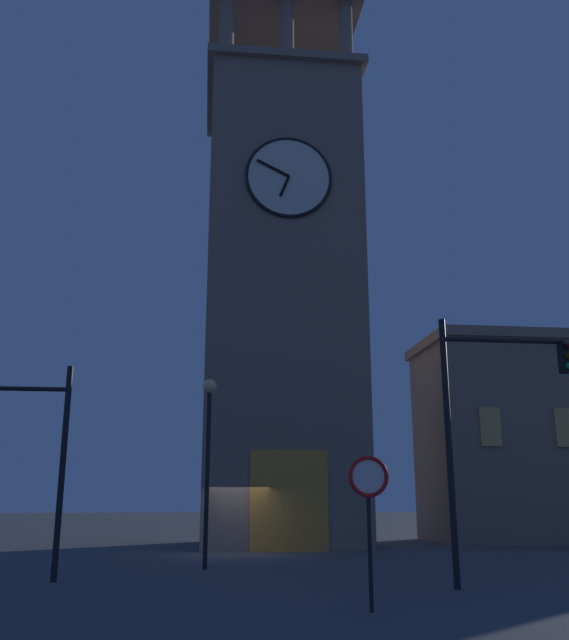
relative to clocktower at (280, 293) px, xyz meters
The scene contains 6 objects.
ground_plane 12.89m from the clocktower, 65.93° to the left, with size 200.00×200.00×0.00m, color #4C4C51.
clocktower is the anchor object (origin of this frame).
traffic_signal_near 18.10m from the clocktower, 58.04° to the left, with size 4.28×0.41×5.46m.
traffic_signal_far 18.26m from the clocktower, 101.83° to the left, with size 3.35×0.41×6.38m.
street_lamp 13.79m from the clocktower, 72.72° to the left, with size 0.44×0.44×5.68m.
no_horn_sign 21.59m from the clocktower, 89.07° to the left, with size 0.78×0.14×2.80m.
Camera 1 is at (1.33, 27.92, 1.96)m, focal length 38.89 mm.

